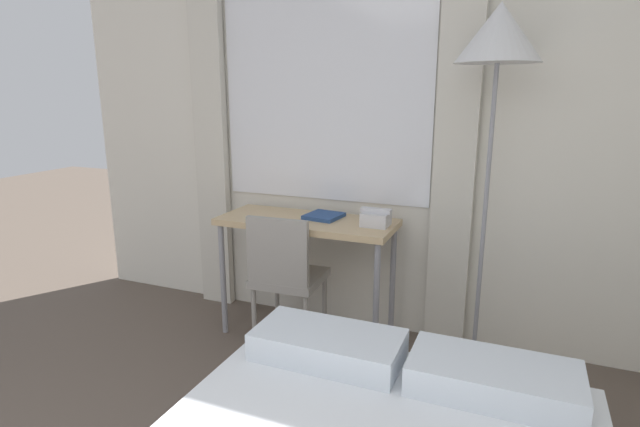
{
  "coord_description": "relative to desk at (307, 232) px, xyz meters",
  "views": [
    {
      "loc": [
        0.79,
        0.34,
        1.55
      ],
      "look_at": [
        -0.17,
        2.68,
        0.93
      ],
      "focal_mm": 28.0,
      "sensor_mm": 36.0,
      "label": 1
    }
  ],
  "objects": [
    {
      "name": "wall_back_with_window",
      "position": [
        0.36,
        0.3,
        0.66
      ],
      "size": [
        4.6,
        0.13,
        2.7
      ],
      "color": "silver",
      "rests_on": "ground_plane"
    },
    {
      "name": "desk",
      "position": [
        0.0,
        0.0,
        0.0
      ],
      "size": [
        1.1,
        0.45,
        0.78
      ],
      "color": "tan",
      "rests_on": "ground_plane"
    },
    {
      "name": "desk_chair",
      "position": [
        -0.07,
        -0.17,
        -0.22
      ],
      "size": [
        0.42,
        0.42,
        0.84
      ],
      "rotation": [
        0.0,
        0.0,
        0.05
      ],
      "color": "gray",
      "rests_on": "ground_plane"
    },
    {
      "name": "standing_lamp",
      "position": [
        1.05,
        -0.02,
        1.05
      ],
      "size": [
        0.42,
        0.42,
        1.97
      ],
      "color": "#4C4C51",
      "rests_on": "ground_plane"
    },
    {
      "name": "telephone",
      "position": [
        0.44,
        0.01,
        0.13
      ],
      "size": [
        0.18,
        0.15,
        0.1
      ],
      "color": "silver",
      "rests_on": "desk"
    },
    {
      "name": "book",
      "position": [
        0.09,
        0.07,
        0.1
      ],
      "size": [
        0.23,
        0.24,
        0.02
      ],
      "rotation": [
        0.0,
        0.0,
        -0.13
      ],
      "color": "navy",
      "rests_on": "desk"
    }
  ]
}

